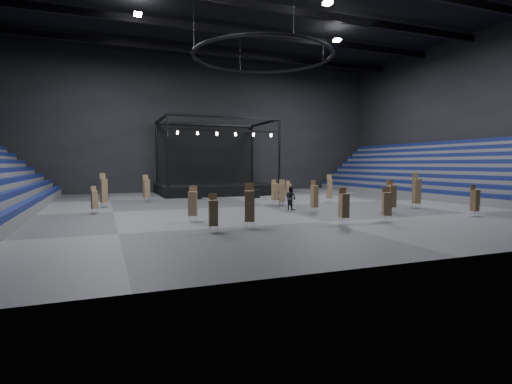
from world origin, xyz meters
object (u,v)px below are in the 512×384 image
object	(u,v)px
stage	(214,182)
chair_stack_5	(104,190)
chair_stack_3	(282,192)
crew_member	(291,198)
flight_case_left	(196,196)
chair_stack_12	(391,196)
chair_stack_2	(275,191)
flight_case_mid	(254,194)
chair_stack_15	(94,199)
chair_stack_13	(146,188)
man_center	(281,195)
chair_stack_9	(193,203)
chair_stack_8	(250,205)
chair_stack_11	(387,203)
chair_stack_10	(329,188)
flight_case_right	(259,192)
chair_stack_4	(213,212)
chair_stack_1	(344,205)
chair_stack_14	(289,190)
chair_stack_6	(416,191)
chair_stack_7	(314,196)
chair_stack_0	(475,200)

from	to	relation	value
stage	chair_stack_5	distance (m)	18.01
chair_stack_3	crew_member	size ratio (longest dim) A/B	1.22
flight_case_left	chair_stack_12	size ratio (longest dim) A/B	0.44
chair_stack_2	crew_member	bearing A→B (deg)	-109.48
flight_case_left	flight_case_mid	bearing A→B (deg)	-5.49
chair_stack_15	crew_member	distance (m)	15.17
chair_stack_13	man_center	distance (m)	13.29
chair_stack_9	chair_stack_12	xyz separation A→B (m)	(14.96, -0.70, 0.10)
chair_stack_8	chair_stack_9	xyz separation A→B (m)	(-2.43, 3.83, -0.14)
chair_stack_11	chair_stack_2	bearing A→B (deg)	122.31
flight_case_left	chair_stack_10	size ratio (longest dim) A/B	0.41
flight_case_left	flight_case_mid	distance (m)	6.29
stage	flight_case_right	distance (m)	6.95
flight_case_right	chair_stack_4	distance (m)	25.24
chair_stack_1	chair_stack_10	bearing A→B (deg)	66.25
chair_stack_11	chair_stack_5	bearing A→B (deg)	158.92
stage	crew_member	xyz separation A→B (m)	(0.94, -20.01, -0.48)
chair_stack_5	chair_stack_13	size ratio (longest dim) A/B	1.10
chair_stack_4	man_center	xyz separation A→B (m)	(9.43, 11.78, -0.23)
chair_stack_14	chair_stack_15	size ratio (longest dim) A/B	0.97
chair_stack_2	chair_stack_5	world-z (taller)	chair_stack_5
chair_stack_1	chair_stack_9	distance (m)	9.45
flight_case_left	chair_stack_6	bearing A→B (deg)	-45.49
chair_stack_10	chair_stack_13	size ratio (longest dim) A/B	1.01
chair_stack_5	chair_stack_15	size ratio (longest dim) A/B	1.43
chair_stack_10	crew_member	xyz separation A→B (m)	(-6.53, -4.77, -0.40)
flight_case_left	chair_stack_4	bearing A→B (deg)	-100.16
flight_case_mid	chair_stack_1	bearing A→B (deg)	-94.86
chair_stack_8	chair_stack_2	bearing A→B (deg)	78.43
flight_case_mid	crew_member	world-z (taller)	crew_member
chair_stack_7	chair_stack_15	size ratio (longest dim) A/B	1.21
chair_stack_12	crew_member	world-z (taller)	chair_stack_12
chair_stack_3	man_center	size ratio (longest dim) A/B	1.31
flight_case_mid	flight_case_right	world-z (taller)	flight_case_mid
chair_stack_7	chair_stack_6	bearing A→B (deg)	-11.51
chair_stack_8	stage	bearing A→B (deg)	97.07
chair_stack_2	man_center	size ratio (longest dim) A/B	1.28
chair_stack_0	chair_stack_10	world-z (taller)	chair_stack_10
flight_case_left	chair_stack_5	size ratio (longest dim) A/B	0.38
flight_case_left	chair_stack_11	xyz separation A→B (m)	(7.72, -20.77, 0.83)
chair_stack_8	man_center	size ratio (longest dim) A/B	1.46
chair_stack_0	chair_stack_8	xyz separation A→B (m)	(-16.87, 0.47, 0.20)
chair_stack_10	chair_stack_15	distance (m)	21.32
chair_stack_1	chair_stack_7	xyz separation A→B (m)	(1.43, 6.18, 0.07)
chair_stack_4	chair_stack_13	size ratio (longest dim) A/B	0.79
chair_stack_9	chair_stack_6	bearing A→B (deg)	26.02
chair_stack_0	chair_stack_15	xyz separation A→B (m)	(-25.23, 11.74, -0.11)
chair_stack_4	chair_stack_9	bearing A→B (deg)	100.83
crew_member	chair_stack_11	bearing A→B (deg)	-179.91
flight_case_right	chair_stack_9	size ratio (longest dim) A/B	0.58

